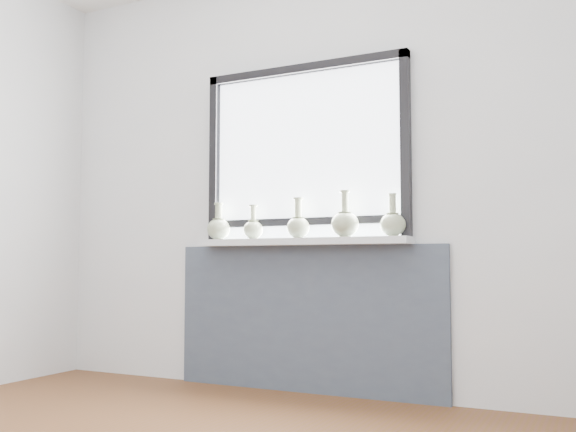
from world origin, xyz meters
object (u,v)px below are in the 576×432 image
at_px(vase_b, 253,228).
at_px(windowsill, 300,242).
at_px(vase_c, 298,225).
at_px(vase_d, 345,223).
at_px(vase_a, 219,227).
at_px(vase_e, 393,223).

bearing_deg(vase_b, windowsill, -0.98).
bearing_deg(vase_c, windowsill, 37.11).
height_order(vase_b, vase_d, vase_d).
relative_size(vase_a, vase_b, 1.10).
xyz_separation_m(vase_c, vase_e, (0.57, 0.01, -0.00)).
bearing_deg(vase_d, vase_c, 176.63).
xyz_separation_m(vase_a, vase_b, (0.24, 0.01, -0.01)).
distance_m(vase_a, vase_e, 1.12).
bearing_deg(vase_d, vase_a, 178.51).
bearing_deg(vase_b, vase_d, -2.82).
xyz_separation_m(windowsill, vase_b, (-0.32, 0.01, 0.09)).
xyz_separation_m(vase_a, vase_e, (1.12, 0.00, -0.00)).
distance_m(windowsill, vase_a, 0.57).
bearing_deg(vase_a, vase_c, -0.46).
relative_size(windowsill, vase_c, 5.53).
bearing_deg(windowsill, vase_b, 179.02).
relative_size(vase_d, vase_e, 1.12).
relative_size(windowsill, vase_d, 4.99).
xyz_separation_m(vase_b, vase_d, (0.61, -0.03, 0.02)).
height_order(windowsill, vase_b, vase_b).
bearing_deg(vase_e, vase_d, -174.39).
distance_m(vase_a, vase_c, 0.55).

